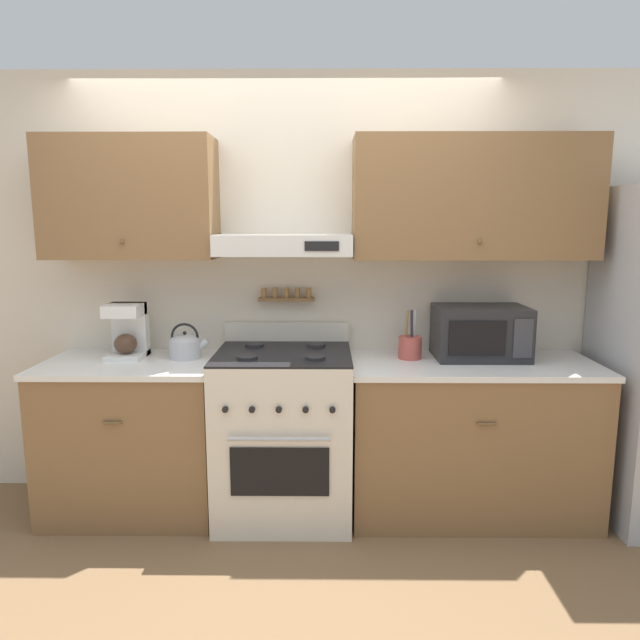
% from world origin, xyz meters
% --- Properties ---
extents(ground_plane, '(16.00, 16.00, 0.00)m').
position_xyz_m(ground_plane, '(0.00, 0.00, 0.00)').
color(ground_plane, brown).
extents(wall_back, '(5.20, 0.46, 2.55)m').
position_xyz_m(wall_back, '(0.09, 0.62, 1.45)').
color(wall_back, beige).
rests_on(wall_back, ground_plane).
extents(counter_left, '(0.99, 0.66, 0.90)m').
position_xyz_m(counter_left, '(-0.88, 0.33, 0.45)').
color(counter_left, brown).
rests_on(counter_left, ground_plane).
extents(counter_right, '(1.39, 0.66, 0.90)m').
position_xyz_m(counter_right, '(1.08, 0.33, 0.45)').
color(counter_right, brown).
rests_on(counter_right, ground_plane).
extents(stove_range, '(0.76, 0.71, 1.07)m').
position_xyz_m(stove_range, '(0.00, 0.31, 0.48)').
color(stove_range, beige).
rests_on(stove_range, ground_plane).
extents(tea_kettle, '(0.24, 0.19, 0.21)m').
position_xyz_m(tea_kettle, '(-0.58, 0.41, 0.97)').
color(tea_kettle, '#B7B7BC').
rests_on(tea_kettle, counter_left).
extents(coffee_maker, '(0.20, 0.24, 0.32)m').
position_xyz_m(coffee_maker, '(-0.92, 0.44, 1.06)').
color(coffee_maker, white).
rests_on(coffee_maker, counter_left).
extents(microwave, '(0.52, 0.35, 0.30)m').
position_xyz_m(microwave, '(1.14, 0.43, 1.05)').
color(microwave, '#232326').
rests_on(microwave, counter_right).
extents(utensil_crock, '(0.13, 0.13, 0.28)m').
position_xyz_m(utensil_crock, '(0.73, 0.41, 0.97)').
color(utensil_crock, '#B24C42').
rests_on(utensil_crock, counter_right).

